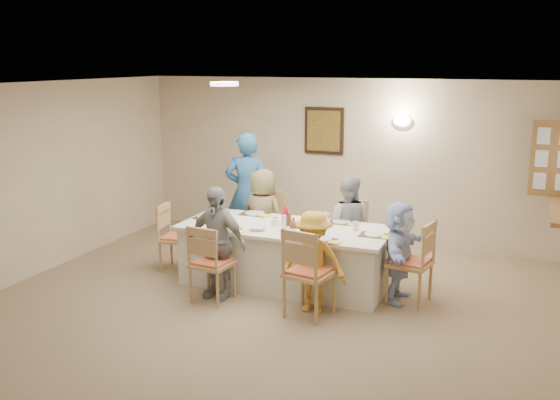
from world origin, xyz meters
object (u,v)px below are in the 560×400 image
at_px(chair_back_left, 266,227).
at_px(chair_front_right, 309,271).
at_px(chair_right_end, 410,261).
at_px(caregiver, 247,192).
at_px(diner_back_left, 263,217).
at_px(condiment_ketchup, 285,215).
at_px(chair_left_end, 177,237).
at_px(diner_back_right, 347,225).
at_px(dining_table, 285,255).
at_px(diner_front_right, 313,262).
at_px(diner_right_end, 399,252).
at_px(chair_front_left, 212,262).
at_px(diner_front_left, 217,242).
at_px(chair_back_right, 349,237).

bearing_deg(chair_back_left, chair_front_right, -52.55).
relative_size(chair_right_end, caregiver, 0.56).
relative_size(diner_back_left, condiment_ketchup, 5.14).
height_order(chair_left_end, diner_back_right, diner_back_right).
xyz_separation_m(diner_back_left, diner_back_right, (1.20, 0.00, -0.00)).
distance_m(chair_left_end, diner_back_right, 2.26).
xyz_separation_m(chair_back_left, diner_back_left, (0.00, -0.12, 0.17)).
xyz_separation_m(dining_table, diner_front_right, (0.60, -0.68, 0.20)).
relative_size(chair_back_left, diner_right_end, 0.82).
bearing_deg(chair_left_end, diner_right_end, -97.02).
bearing_deg(chair_back_left, condiment_ketchup, -51.51).
distance_m(chair_left_end, diner_right_end, 2.97).
xyz_separation_m(chair_front_left, diner_right_end, (2.02, 0.80, 0.13)).
distance_m(chair_front_right, chair_right_end, 1.24).
bearing_deg(chair_right_end, diner_front_right, -44.71).
height_order(chair_right_end, diner_back_left, diner_back_left).
relative_size(chair_right_end, diner_back_right, 0.75).
relative_size(diner_right_end, caregiver, 0.68).
distance_m(chair_front_left, caregiver, 2.04).
relative_size(chair_right_end, diner_front_left, 0.73).
bearing_deg(diner_right_end, caregiver, 65.76).
height_order(chair_back_left, chair_front_left, chair_back_left).
relative_size(chair_front_left, chair_right_end, 0.94).
height_order(chair_back_right, chair_front_left, chair_back_right).
bearing_deg(dining_table, chair_back_left, 126.87).
xyz_separation_m(caregiver, condiment_ketchup, (1.03, -1.09, 0.01)).
relative_size(diner_front_right, condiment_ketchup, 4.48).
distance_m(dining_table, chair_back_right, 1.00).
relative_size(chair_left_end, diner_back_right, 0.68).
bearing_deg(diner_back_right, chair_left_end, 10.43).
bearing_deg(caregiver, dining_table, 111.02).
bearing_deg(diner_front_left, condiment_ketchup, 59.11).
bearing_deg(condiment_ketchup, caregiver, 133.27).
bearing_deg(chair_back_left, diner_front_right, -50.39).
height_order(diner_front_right, condiment_ketchup, diner_front_right).
bearing_deg(chair_back_left, diner_front_left, -89.42).
bearing_deg(dining_table, chair_front_left, -126.87).
xyz_separation_m(dining_table, caregiver, (-1.05, 1.15, 0.50)).
distance_m(chair_right_end, diner_front_right, 1.17).
height_order(dining_table, diner_right_end, diner_right_end).
bearing_deg(dining_table, diner_right_end, 0.00).
height_order(chair_back_right, chair_left_end, chair_back_right).
xyz_separation_m(chair_back_left, chair_back_right, (1.20, 0.00, -0.02)).
relative_size(dining_table, diner_front_right, 2.24).
height_order(chair_back_right, diner_right_end, diner_right_end).
height_order(chair_right_end, diner_front_left, diner_front_left).
bearing_deg(condiment_ketchup, chair_front_left, -123.96).
xyz_separation_m(dining_table, chair_back_right, (0.60, 0.80, 0.09)).
relative_size(chair_back_left, chair_front_left, 1.05).
xyz_separation_m(diner_back_right, condiment_ketchup, (-0.62, -0.62, 0.23)).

